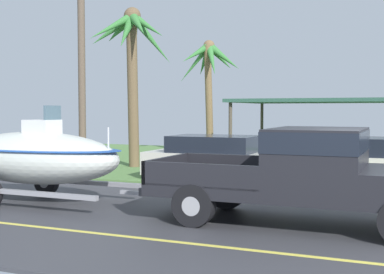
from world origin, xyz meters
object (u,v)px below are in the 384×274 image
at_px(utility_pole, 82,59).
at_px(palm_tree_near_right, 132,45).
at_px(pickup_truck_towing, 315,171).
at_px(parked_sedan_near, 219,159).
at_px(boat_on_trailer, 34,157).
at_px(carport_awning, 324,102).
at_px(palm_tree_mid, 209,68).

bearing_deg(utility_pole, palm_tree_near_right, 73.98).
xyz_separation_m(pickup_truck_towing, palm_tree_near_right, (-7.92, 7.05, 3.53)).
bearing_deg(utility_pole, parked_sedan_near, 3.06).
xyz_separation_m(boat_on_trailer, palm_tree_near_right, (-1.37, 7.05, 3.49)).
xyz_separation_m(boat_on_trailer, carport_awning, (4.74, 12.21, 1.43)).
bearing_deg(boat_on_trailer, pickup_truck_towing, 0.00).
height_order(parked_sedan_near, carport_awning, carport_awning).
xyz_separation_m(boat_on_trailer, parked_sedan_near, (2.77, 5.08, -0.38)).
height_order(carport_awning, palm_tree_near_right, palm_tree_near_right).
height_order(pickup_truck_towing, palm_tree_mid, palm_tree_mid).
xyz_separation_m(parked_sedan_near, carport_awning, (1.97, 7.12, 1.81)).
relative_size(palm_tree_mid, utility_pole, 0.73).
distance_m(palm_tree_mid, utility_pole, 8.40).
height_order(boat_on_trailer, parked_sedan_near, boat_on_trailer).
relative_size(pickup_truck_towing, palm_tree_near_right, 0.97).
xyz_separation_m(pickup_truck_towing, parked_sedan_near, (-3.77, 5.08, -0.35)).
height_order(carport_awning, palm_tree_mid, palm_tree_mid).
xyz_separation_m(pickup_truck_towing, boat_on_trailer, (-6.55, 0.00, 0.03)).
relative_size(parked_sedan_near, utility_pole, 0.62).
relative_size(boat_on_trailer, carport_awning, 0.82).
distance_m(parked_sedan_near, carport_awning, 7.61).
relative_size(carport_awning, palm_tree_mid, 1.30).
bearing_deg(palm_tree_mid, parked_sedan_near, -66.79).
bearing_deg(parked_sedan_near, palm_tree_near_right, 154.62).
bearing_deg(parked_sedan_near, palm_tree_mid, 113.21).
relative_size(boat_on_trailer, parked_sedan_near, 1.27).
relative_size(pickup_truck_towing, utility_pole, 0.78).
relative_size(carport_awning, utility_pole, 0.95).
distance_m(pickup_truck_towing, parked_sedan_near, 6.34).
distance_m(pickup_truck_towing, palm_tree_near_right, 11.18).
relative_size(pickup_truck_towing, boat_on_trailer, 0.99).
bearing_deg(palm_tree_near_right, parked_sedan_near, -25.38).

